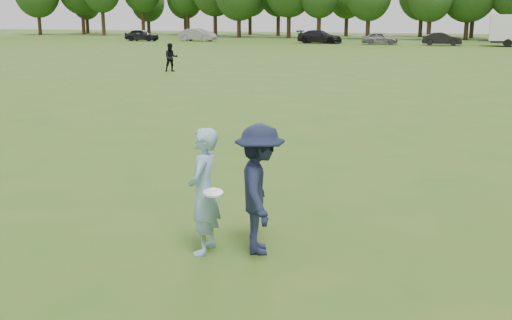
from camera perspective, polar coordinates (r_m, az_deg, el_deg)
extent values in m
plane|color=#315818|center=(8.70, -7.29, -8.42)|extent=(200.00, 200.00, 0.00)
imported|color=#84AFCC|center=(8.28, -5.01, -2.99)|extent=(0.50, 0.69, 1.77)
imported|color=#181E36|center=(8.26, 0.36, -2.81)|extent=(1.07, 1.35, 1.83)
imported|color=black|center=(35.31, -8.10, 9.64)|extent=(1.00, 0.95, 1.62)
imported|color=black|center=(76.20, -10.83, 11.61)|extent=(4.19, 1.71, 1.43)
imported|color=gray|center=(74.80, -5.57, 11.78)|extent=(4.71, 1.94, 1.52)
imported|color=black|center=(69.11, 6.09, 11.59)|extent=(5.19, 2.41, 1.47)
imported|color=slate|center=(67.49, 11.72, 11.27)|extent=(3.97, 1.88, 1.31)
imported|color=black|center=(67.16, 17.29, 10.94)|extent=(4.14, 1.67, 1.34)
cylinder|color=white|center=(8.00, -4.11, -3.11)|extent=(0.28, 0.28, 0.08)
cylinder|color=black|center=(66.01, 22.85, 10.22)|extent=(0.80, 0.25, 0.80)
cylinder|color=black|center=(68.50, 22.75, 10.32)|extent=(0.80, 0.25, 0.80)
cube|color=#333333|center=(67.18, 20.92, 10.57)|extent=(1.20, 0.15, 0.12)
cylinder|color=#332114|center=(102.20, -19.92, 12.16)|extent=(0.56, 0.56, 3.63)
cylinder|color=#332114|center=(102.40, -16.13, 12.57)|extent=(0.56, 0.56, 4.13)
cylinder|color=#332114|center=(95.94, -14.34, 12.65)|extent=(0.56, 0.56, 4.18)
cylinder|color=#332114|center=(96.31, -10.70, 12.86)|extent=(0.56, 0.56, 4.26)
cylinder|color=#332114|center=(94.47, -6.50, 12.89)|extent=(0.56, 0.56, 3.91)
cylinder|color=#332114|center=(90.65, -3.90, 12.88)|extent=(0.56, 0.56, 3.83)
cylinder|color=#332114|center=(86.05, -1.63, 12.67)|extent=(0.56, 0.56, 3.25)
cylinder|color=#332114|center=(84.12, 3.14, 12.79)|extent=(0.56, 0.56, 3.71)
cylinder|color=#332114|center=(82.63, 6.01, 12.63)|extent=(0.56, 0.56, 3.46)
cylinder|color=#332114|center=(81.18, 10.60, 12.34)|extent=(0.56, 0.56, 3.14)
cylinder|color=#332114|center=(80.05, 16.14, 11.98)|extent=(0.56, 0.56, 3.01)
cylinder|color=#332114|center=(82.25, 19.41, 11.86)|extent=(0.56, 0.56, 3.23)
cylinder|color=#332114|center=(108.11, -15.76, 12.32)|extent=(0.56, 0.56, 2.97)
ellipsoid|color=#1E3B13|center=(108.11, -15.88, 14.20)|extent=(4.85, 4.85, 5.58)
cylinder|color=#332114|center=(103.10, -10.18, 12.50)|extent=(0.56, 0.56, 2.73)
ellipsoid|color=#1E3B13|center=(103.10, -10.27, 14.55)|extent=(5.45, 5.45, 6.27)
cylinder|color=#332114|center=(98.16, -6.73, 12.72)|extent=(0.56, 0.56, 3.25)
cylinder|color=#332114|center=(97.04, -0.57, 12.91)|extent=(0.56, 0.56, 3.62)
cylinder|color=#332114|center=(92.86, 2.13, 12.86)|extent=(0.56, 0.56, 3.61)
cylinder|color=#332114|center=(90.83, 8.60, 12.60)|extent=(0.56, 0.56, 3.29)
cylinder|color=#332114|center=(90.85, 15.40, 12.26)|extent=(0.56, 0.56, 3.28)
cylinder|color=#332114|center=(89.02, 19.87, 11.87)|extent=(0.56, 0.56, 3.11)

